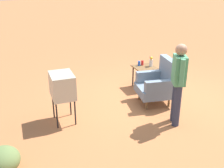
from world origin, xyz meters
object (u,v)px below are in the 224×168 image
tv_on_stand (62,86)px  person_standing (178,80)px  soda_can_red (142,63)px  soda_can_blue (139,63)px  armchair (159,83)px  flower_vase (151,61)px  side_table (145,70)px

tv_on_stand → person_standing: size_ratio=0.63×
person_standing → tv_on_stand: bearing=-112.3°
tv_on_stand → soda_can_red: size_ratio=8.44×
tv_on_stand → soda_can_blue: size_ratio=8.44×
armchair → soda_can_red: armchair is taller
soda_can_red → soda_can_blue: bearing=-80.0°
tv_on_stand → flower_vase: size_ratio=3.89×
armchair → person_standing: bearing=-8.8°
person_standing → soda_can_blue: bearing=175.5°
tv_on_stand → flower_vase: (-1.01, 2.50, -0.05)m
side_table → soda_can_red: size_ratio=4.76×
armchair → soda_can_red: (-1.09, 0.11, 0.14)m
soda_can_red → person_standing: bearing=-7.3°
side_table → person_standing: bearing=-7.7°
person_standing → soda_can_red: (-2.04, 0.26, -0.30)m
armchair → person_standing: size_ratio=0.65×
soda_can_red → flower_vase: (0.17, 0.16, 0.09)m
soda_can_blue → flower_vase: (0.15, 0.27, 0.09)m
armchair → side_table: (-0.93, 0.11, 0.00)m
armchair → flower_vase: armchair is taller
side_table → soda_can_blue: (-0.14, -0.10, 0.14)m
side_table → soda_can_red: bearing=178.0°
tv_on_stand → flower_vase: 2.70m
tv_on_stand → person_standing: person_standing is taller
side_table → person_standing: person_standing is taller
person_standing → soda_can_red: 2.07m
flower_vase → person_standing: bearing=-12.8°
side_table → soda_can_blue: size_ratio=4.76×
person_standing → armchair: bearing=171.2°
armchair → soda_can_blue: 1.08m
armchair → side_table: 0.94m
person_standing → flower_vase: (-1.87, 0.42, -0.21)m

